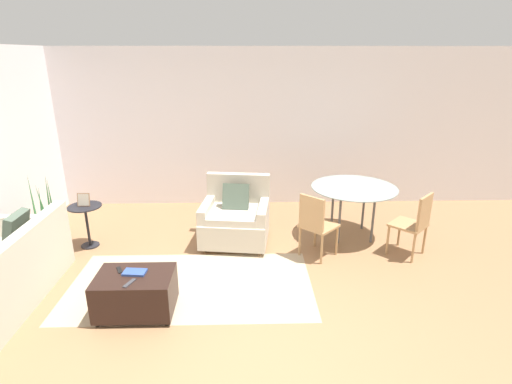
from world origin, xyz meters
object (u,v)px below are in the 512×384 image
potted_plant (48,233)px  dining_chair_near_right (415,221)px  dining_table (354,192)px  ottoman (136,292)px  tv_remote_secondary (119,270)px  picture_frame (84,200)px  tv_remote_primary (129,283)px  side_table (86,218)px  book_stack (135,272)px  dining_chair_near_left (316,222)px  armchair (236,219)px

potted_plant → dining_chair_near_right: (5.10, -0.44, 0.32)m
dining_table → dining_chair_near_right: 0.96m
ottoman → tv_remote_secondary: tv_remote_secondary is taller
potted_plant → picture_frame: (0.58, -0.03, 0.52)m
tv_remote_primary → potted_plant: bearing=133.2°
ottoman → dining_table: (2.76, 1.85, 0.46)m
dining_chair_near_right → side_table: bearing=174.8°
side_table → dining_table: dining_table is taller
dining_table → tv_remote_primary: bearing=-144.1°
book_stack → picture_frame: bearing=125.0°
side_table → dining_chair_near_left: dining_chair_near_left is taller
armchair → picture_frame: size_ratio=5.61×
armchair → tv_remote_primary: 2.11m
armchair → side_table: 2.11m
tv_remote_primary → dining_table: (2.76, 2.00, 0.25)m
ottoman → potted_plant: size_ratio=0.74×
tv_remote_secondary → potted_plant: (-1.49, 1.51, -0.26)m
tv_remote_primary → dining_table: 3.42m
ottoman → picture_frame: (-1.08, 1.59, 0.47)m
dining_table → dining_chair_near_left: (-0.67, -0.67, -0.19)m
tv_remote_primary → tv_remote_secondary: 0.32m
book_stack → dining_chair_near_left: bearing=28.5°
dining_table → dining_chair_near_left: size_ratio=1.39×
ottoman → dining_table: 3.36m
armchair → ottoman: 1.97m
potted_plant → side_table: (0.58, -0.03, 0.24)m
picture_frame → ottoman: bearing=-55.7°
side_table → dining_chair_near_left: (3.18, -0.41, 0.08)m
picture_frame → tv_remote_primary: bearing=-58.2°
book_stack → side_table: bearing=125.0°
ottoman → book_stack: 0.22m
potted_plant → dining_chair_near_left: 3.80m
ottoman → tv_remote_primary: tv_remote_primary is taller
dining_chair_near_left → dining_chair_near_right: bearing=0.0°
side_table → picture_frame: (0.00, -0.00, 0.27)m
dining_chair_near_right → tv_remote_secondary: bearing=-163.5°
ottoman → tv_remote_secondary: size_ratio=5.53×
armchair → tv_remote_primary: (-1.02, -1.84, 0.09)m
ottoman → potted_plant: (-1.67, 1.62, -0.05)m
book_stack → dining_chair_near_left: 2.38m
side_table → dining_chair_near_right: bearing=-5.2°
potted_plant → picture_frame: size_ratio=5.89×
tv_remote_primary → dining_chair_near_right: dining_chair_near_right is taller
picture_frame → dining_chair_near_right: dining_chair_near_right is taller
tv_remote_primary → tv_remote_secondary: bearing=124.1°
dining_table → book_stack: bearing=-146.8°
book_stack → potted_plant: bearing=136.6°
potted_plant → dining_table: bearing=3.0°
tv_remote_primary → picture_frame: size_ratio=0.94×
armchair → dining_chair_near_left: 1.20m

